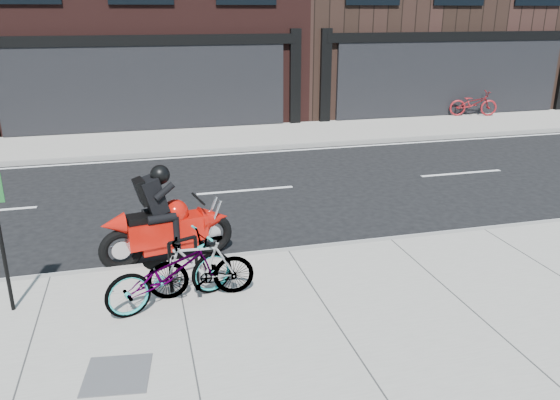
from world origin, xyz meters
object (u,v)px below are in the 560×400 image
object	(u,v)px
bicycle_rear	(201,267)
bicycle_far	(473,103)
bicycle_front	(171,272)
bike_rack	(183,259)
utility_grate	(117,375)
motorcycle	(173,222)

from	to	relation	value
bicycle_rear	bicycle_far	world-z (taller)	bicycle_far
bicycle_front	bicycle_far	xyz separation A→B (m)	(13.01, 12.36, -0.01)
bicycle_rear	bike_rack	bearing A→B (deg)	-141.73
bicycle_front	bicycle_rear	distance (m)	0.46
bike_rack	utility_grate	bearing A→B (deg)	-116.25
bicycle_front	utility_grate	world-z (taller)	bicycle_front
bike_rack	utility_grate	world-z (taller)	bike_rack
bicycle_far	utility_grate	xyz separation A→B (m)	(-13.76, -13.89, -0.50)
bicycle_front	utility_grate	size ratio (longest dim) A/B	2.59
motorcycle	bicycle_far	bearing A→B (deg)	27.89
bicycle_rear	utility_grate	size ratio (longest dim) A/B	2.11
bicycle_rear	utility_grate	world-z (taller)	bicycle_rear
bike_rack	bicycle_far	size ratio (longest dim) A/B	0.43
bicycle_front	bicycle_rear	world-z (taller)	bicycle_front
motorcycle	bicycle_rear	bearing A→B (deg)	-91.93
bicycle_far	utility_grate	world-z (taller)	bicycle_far
bicycle_rear	bicycle_far	bearing A→B (deg)	138.12
bicycle_far	bike_rack	bearing A→B (deg)	147.35
bike_rack	bicycle_rear	size ratio (longest dim) A/B	0.52
motorcycle	bicycle_far	xyz separation A→B (m)	(12.85, 10.58, -0.09)
bike_rack	bicycle_far	xyz separation A→B (m)	(12.79, 11.92, 0.02)
utility_grate	motorcycle	bearing A→B (deg)	74.57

